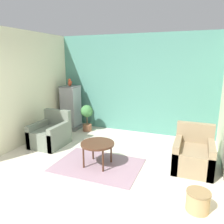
{
  "coord_description": "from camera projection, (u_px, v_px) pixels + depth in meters",
  "views": [
    {
      "loc": [
        1.7,
        -2.6,
        2.1
      ],
      "look_at": [
        0.0,
        1.72,
        0.98
      ],
      "focal_mm": 35.0,
      "sensor_mm": 36.0,
      "label": 1
    }
  ],
  "objects": [
    {
      "name": "armchair_right",
      "position": [
        193.0,
        155.0,
        4.26
      ],
      "size": [
        0.73,
        0.87,
        0.84
      ],
      "color": "#8E7A5B",
      "rests_on": "ground_plane"
    },
    {
      "name": "wall_back_accent",
      "position": [
        134.0,
        85.0,
        6.25
      ],
      "size": [
        4.66,
        0.06,
        2.79
      ],
      "color": "#4C897A",
      "rests_on": "ground_plane"
    },
    {
      "name": "ground_plane",
      "position": [
        72.0,
        196.0,
        3.45
      ],
      "size": [
        20.0,
        20.0,
        0.0
      ],
      "primitive_type": "plane",
      "color": "beige",
      "rests_on": "ground"
    },
    {
      "name": "wall_left",
      "position": [
        27.0,
        88.0,
        5.49
      ],
      "size": [
        0.06,
        3.43,
        2.79
      ],
      "color": "beige",
      "rests_on": "ground_plane"
    },
    {
      "name": "parrot",
      "position": [
        70.0,
        83.0,
        6.51
      ],
      "size": [
        0.11,
        0.19,
        0.23
      ],
      "color": "#D14C2D",
      "rests_on": "birdcage"
    },
    {
      "name": "wicker_basket",
      "position": [
        198.0,
        200.0,
        3.08
      ],
      "size": [
        0.34,
        0.34,
        0.3
      ],
      "color": "tan",
      "rests_on": "ground_plane"
    },
    {
      "name": "potted_plant",
      "position": [
        87.0,
        114.0,
        6.46
      ],
      "size": [
        0.39,
        0.36,
        0.79
      ],
      "color": "brown",
      "rests_on": "ground_plane"
    },
    {
      "name": "area_rug",
      "position": [
        98.0,
        165.0,
        4.44
      ],
      "size": [
        1.71,
        1.23,
        0.01
      ],
      "color": "gray",
      "rests_on": "ground_plane"
    },
    {
      "name": "coffee_table",
      "position": [
        98.0,
        145.0,
        4.33
      ],
      "size": [
        0.67,
        0.67,
        0.49
      ],
      "color": "#472819",
      "rests_on": "ground_plane"
    },
    {
      "name": "armchair_left",
      "position": [
        51.0,
        134.0,
        5.44
      ],
      "size": [
        0.73,
        0.87,
        0.84
      ],
      "color": "slate",
      "rests_on": "ground_plane"
    },
    {
      "name": "birdcage",
      "position": [
        71.0,
        108.0,
        6.69
      ],
      "size": [
        0.57,
        0.57,
        1.32
      ],
      "color": "slate",
      "rests_on": "ground_plane"
    }
  ]
}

